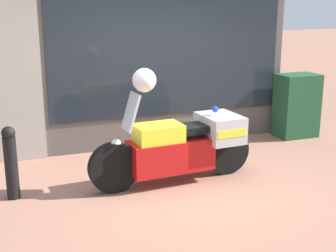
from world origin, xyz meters
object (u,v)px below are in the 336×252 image
Objects in this scene: paramedic_motorcycle at (183,145)px; utility_cabinet at (297,106)px; street_bollard at (11,161)px; white_helmet at (144,80)px.

paramedic_motorcycle reaches higher than utility_cabinet.
street_bollard is at bearing -167.28° from utility_cabinet.
utility_cabinet is at bearing 12.72° from street_bollard.
utility_cabinet is (2.84, 1.36, 0.06)m from paramedic_motorcycle.
paramedic_motorcycle is 2.29m from street_bollard.
utility_cabinet reaches higher than street_bollard.
utility_cabinet is 3.79m from white_helmet.
street_bollard is (-5.13, -1.16, -0.09)m from utility_cabinet.
white_helmet is (-3.41, -1.39, 0.89)m from utility_cabinet.
paramedic_motorcycle is 2.51× the size of street_bollard.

